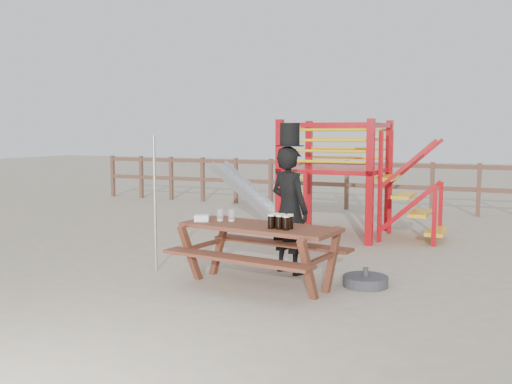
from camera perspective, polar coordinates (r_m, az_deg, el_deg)
The scene contains 10 objects.
ground at distance 7.43m, azimuth -1.32°, elevation -8.63°, with size 60.00×60.00×0.00m, color #B4A68C.
back_fence at distance 13.90m, azimuth 11.05°, elevation 1.18°, with size 15.09×0.09×1.20m.
playground_fort at distance 10.54m, azimuth 7.60°, elevation 1.57°, with size 4.71×1.84×2.10m.
picnic_table at distance 6.99m, azimuth 0.35°, elevation -5.57°, with size 2.11×1.60×0.75m.
man_with_hat at distance 7.57m, azimuth 3.35°, elevation -1.46°, with size 0.73×0.63×2.00m.
metal_pole at distance 7.80m, azimuth -10.08°, elevation -1.15°, with size 0.04×0.04×1.84m, color #B2B2B7.
parasol_base at distance 7.18m, azimuth 10.89°, elevation -8.73°, with size 0.55×0.55×0.23m.
paper_bag at distance 7.27m, azimuth -5.44°, elevation -2.61°, with size 0.18×0.14×0.08m, color white.
stout_pints at distance 6.68m, azimuth 2.49°, elevation -2.95°, with size 0.29×0.21×0.17m.
empty_glasses at distance 7.26m, azimuth -3.05°, elevation -2.38°, with size 0.23×0.11×0.15m.
Camera 1 is at (3.07, -6.51, 1.88)m, focal length 40.00 mm.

